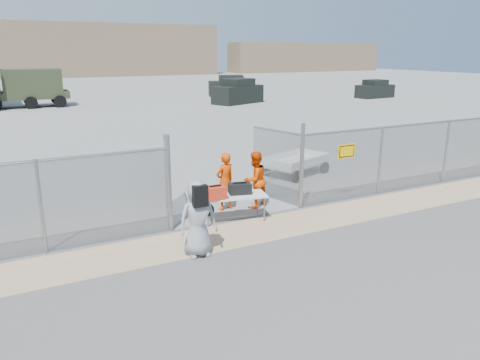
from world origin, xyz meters
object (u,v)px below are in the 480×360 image
folding_table (234,208)px  utility_trailer (296,164)px  visitor (198,218)px  security_worker_left (225,182)px  security_worker_right (255,180)px

folding_table → utility_trailer: size_ratio=0.54×
folding_table → visitor: bearing=-124.6°
utility_trailer → visitor: bearing=-160.0°
folding_table → utility_trailer: (4.25, 3.37, 0.02)m
utility_trailer → security_worker_left: bearing=-169.1°
security_worker_right → visitor: (-2.75, -2.36, 0.04)m
folding_table → security_worker_left: bearing=90.8°
security_worker_left → security_worker_right: 0.90m
visitor → utility_trailer: (5.94, 4.96, -0.49)m
visitor → utility_trailer: 7.75m
folding_table → visitor: (-1.68, -1.59, 0.51)m
folding_table → security_worker_right: 1.39m
security_worker_right → visitor: visitor is taller
security_worker_right → utility_trailer: security_worker_right is taller
visitor → utility_trailer: size_ratio=0.55×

